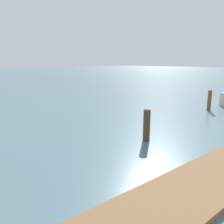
{
  "coord_description": "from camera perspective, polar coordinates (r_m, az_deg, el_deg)",
  "views": [
    {
      "loc": [
        -3.51,
        5.34,
        3.68
      ],
      "look_at": [
        1.63,
        11.86,
        1.79
      ],
      "focal_mm": 35.4,
      "sensor_mm": 36.0,
      "label": 1
    }
  ],
  "objects": [
    {
      "name": "dock_piling_0",
      "position": [
        10.53,
        8.93,
        -3.46
      ],
      "size": [
        0.33,
        0.33,
        1.51
      ],
      "primitive_type": "cylinder",
      "color": "#473826",
      "rests_on": "ground_plane"
    },
    {
      "name": "ground_plane",
      "position": [
        15.52,
        -24.02,
        -2.02
      ],
      "size": [
        300.0,
        300.0,
        0.0
      ],
      "primitive_type": "plane",
      "color": "slate"
    },
    {
      "name": "dock_piling_1",
      "position": [
        18.54,
        23.86,
        2.74
      ],
      "size": [
        0.29,
        0.29,
        1.56
      ],
      "primitive_type": "cylinder",
      "color": "brown",
      "rests_on": "ground_plane"
    }
  ]
}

